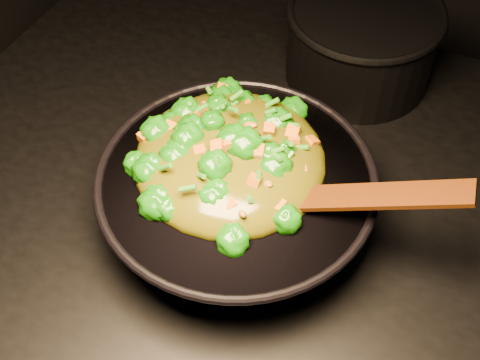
% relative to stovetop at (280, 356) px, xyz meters
% --- Properties ---
extents(stovetop, '(1.20, 0.90, 0.90)m').
position_rel_stovetop_xyz_m(stovetop, '(0.00, 0.00, 0.00)').
color(stovetop, black).
rests_on(stovetop, ground).
extents(wok, '(0.47, 0.47, 0.10)m').
position_rel_stovetop_xyz_m(wok, '(-0.07, -0.04, 0.50)').
color(wok, black).
rests_on(wok, stovetop).
extents(stir_fry, '(0.31, 0.31, 0.09)m').
position_rel_stovetop_xyz_m(stir_fry, '(-0.09, -0.03, 0.59)').
color(stir_fry, '#176B07').
rests_on(stir_fry, wok).
extents(spatula, '(0.24, 0.08, 0.10)m').
position_rel_stovetop_xyz_m(spatula, '(0.09, -0.03, 0.59)').
color(spatula, '#381008').
rests_on(spatula, wok).
extents(back_pot, '(0.31, 0.31, 0.14)m').
position_rel_stovetop_xyz_m(back_pot, '(-0.03, 0.32, 0.52)').
color(back_pot, black).
rests_on(back_pot, stovetop).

